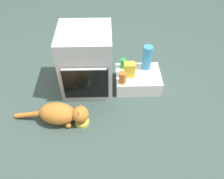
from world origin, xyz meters
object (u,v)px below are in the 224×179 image
Objects in this scene: oven at (86,61)px; cat at (62,114)px; pantry_cabinet at (138,79)px; water_bottle at (147,58)px; sauce_jar at (123,78)px; food_bowl at (82,121)px; soda_can at (123,63)px; snack_bag at (129,70)px.

cat is (-0.24, -0.55, -0.24)m from oven.
pantry_cabinet is at bearing 39.77° from cat.
water_bottle is 2.14× the size of sauce_jar.
food_bowl is (-0.04, -0.58, -0.35)m from oven.
cat is (-0.84, -0.53, 0.04)m from pantry_cabinet.
soda_can reaches higher than cat.
oven is 4.13× the size of snack_bag.
snack_bag is 1.50× the size of soda_can.
sauce_jar reaches higher than pantry_cabinet.
food_bowl is 0.86m from soda_can.
food_bowl is 1.05× the size of sauce_jar.
water_bottle is (0.70, 0.10, -0.04)m from oven.
water_bottle is 2.50× the size of soda_can.
pantry_cabinet is 4.34× the size of soda_can.
pantry_cabinet is at bearing -35.83° from soda_can.
pantry_cabinet is 0.28m from water_bottle.
pantry_cabinet reaches higher than food_bowl.
pantry_cabinet is 0.21m from snack_bag.
soda_can is (-0.06, 0.15, -0.03)m from snack_bag.
sauce_jar reaches higher than soda_can.
soda_can is (0.66, 0.66, 0.11)m from cat.
food_bowl is 0.65m from sauce_jar.
water_bottle is at bearing 40.08° from sauce_jar.
cat is 2.66× the size of water_bottle.
soda_can is (0.42, 0.11, -0.13)m from oven.
oven reaches higher than soda_can.
soda_can reaches higher than food_bowl.
soda_can is (-0.18, 0.13, 0.15)m from pantry_cabinet.
sauce_jar is 0.78× the size of snack_bag.
oven is 0.93× the size of cat.
soda_can is at bearing 176.91° from water_bottle.
soda_can is (-0.28, 0.01, -0.09)m from water_bottle.
food_bowl is 1.04m from water_bottle.
soda_can is at bearing 52.20° from cat.
oven is 2.48× the size of water_bottle.
oven is at bearing 174.95° from snack_bag.
cat is 1.16m from water_bottle.
sauce_jar is at bearing 43.69° from food_bowl.
oven is 0.66m from pantry_cabinet.
sauce_jar is 0.27m from soda_can.
pantry_cabinet is 3.72× the size of sauce_jar.
water_bottle is (0.74, 0.67, 0.30)m from food_bowl.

